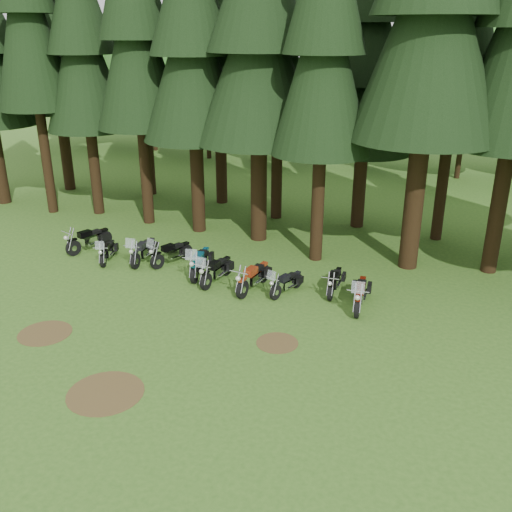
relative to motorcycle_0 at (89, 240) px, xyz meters
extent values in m
plane|color=#335D1D|center=(6.54, -4.92, -0.50)|extent=(120.00, 120.00, 0.00)
cylinder|color=black|center=(-5.75, 4.05, 2.88)|extent=(0.52, 0.52, 6.77)
cone|color=black|center=(-5.75, 4.05, 9.37)|extent=(3.92, 3.92, 8.47)
cylinder|color=black|center=(-3.23, 4.90, 2.26)|extent=(0.58, 0.58, 5.53)
cone|color=black|center=(-3.23, 4.90, 7.56)|extent=(4.32, 4.32, 6.91)
cylinder|color=black|center=(0.26, 4.58, 2.49)|extent=(0.58, 0.58, 5.99)
cone|color=black|center=(0.26, 4.58, 8.23)|extent=(4.32, 4.32, 7.49)
cylinder|color=black|center=(3.34, 4.48, 2.28)|extent=(0.66, 0.66, 5.57)
cone|color=black|center=(3.34, 4.48, 7.61)|extent=(4.95, 4.95, 6.96)
cylinder|color=black|center=(6.61, 4.52, 2.34)|extent=(0.77, 0.77, 5.70)
cone|color=black|center=(6.61, 4.52, 7.80)|extent=(5.81, 5.81, 7.12)
cylinder|color=black|center=(9.98, 3.10, 2.35)|extent=(0.55, 0.55, 5.71)
cone|color=black|center=(9.98, 3.10, 7.82)|extent=(4.15, 4.15, 7.14)
cylinder|color=black|center=(13.91, 3.84, 2.80)|extent=(0.80, 0.80, 6.62)
cone|color=black|center=(13.91, 3.84, 9.14)|extent=(5.98, 5.98, 8.27)
cylinder|color=black|center=(17.17, 4.68, 2.67)|extent=(0.64, 0.64, 6.35)
cylinder|color=black|center=(-8.13, 8.33, 2.43)|extent=(0.67, 0.67, 5.87)
cone|color=black|center=(-8.13, 8.33, 8.05)|extent=(5.00, 5.00, 7.33)
cylinder|color=black|center=(-2.71, 9.42, 2.26)|extent=(0.60, 0.60, 5.53)
cone|color=black|center=(-2.71, 9.42, 7.55)|extent=(4.52, 4.52, 6.91)
cylinder|color=black|center=(2.16, 9.48, 2.27)|extent=(0.65, 0.65, 5.55)
cone|color=black|center=(2.16, 9.48, 7.60)|extent=(4.85, 4.85, 6.94)
cylinder|color=black|center=(6.17, 8.02, 2.26)|extent=(0.58, 0.58, 5.52)
cone|color=black|center=(6.17, 8.02, 7.54)|extent=(4.35, 4.35, 6.90)
cylinder|color=black|center=(10.58, 8.32, 1.84)|extent=(0.66, 0.66, 4.70)
cone|color=black|center=(10.58, 8.32, 6.34)|extent=(4.94, 4.94, 5.87)
cone|color=black|center=(10.58, 8.32, 9.11)|extent=(3.95, 3.95, 4.96)
cylinder|color=black|center=(14.62, 7.94, 2.28)|extent=(0.53, 0.53, 5.56)
cone|color=black|center=(14.62, 7.94, 7.61)|extent=(3.94, 3.94, 6.95)
cylinder|color=black|center=(-15.91, 20.58, 1.16)|extent=(0.36, 0.36, 3.33)
sphere|color=#275C1F|center=(-15.91, 20.58, 5.60)|extent=(7.78, 7.78, 7.78)
sphere|color=#275C1F|center=(-14.58, 19.69, 4.83)|extent=(5.55, 5.55, 5.55)
cylinder|color=black|center=(-9.79, 21.08, 1.14)|extent=(0.36, 0.36, 3.29)
sphere|color=#275C1F|center=(-9.79, 21.08, 5.54)|extent=(7.69, 7.69, 7.69)
sphere|color=#275C1F|center=(-8.47, 20.20, 4.77)|extent=(5.49, 5.49, 5.49)
cylinder|color=black|center=(-4.19, 20.05, 0.90)|extent=(0.36, 0.36, 2.80)
sphere|color=#275C1F|center=(-4.19, 20.05, 4.63)|extent=(6.53, 6.53, 6.53)
sphere|color=#275C1F|center=(-3.07, 19.31, 3.98)|extent=(4.67, 4.67, 4.67)
cylinder|color=black|center=(1.56, 20.39, 0.77)|extent=(0.36, 0.36, 2.55)
sphere|color=#275C1F|center=(1.56, 20.39, 4.17)|extent=(5.95, 5.95, 5.95)
sphere|color=#275C1F|center=(2.58, 19.71, 3.58)|extent=(4.25, 4.25, 4.25)
cylinder|color=black|center=(7.86, 21.58, 0.73)|extent=(0.36, 0.36, 2.47)
sphere|color=#275C1F|center=(7.86, 21.58, 4.02)|extent=(5.76, 5.76, 5.76)
sphere|color=#275C1F|center=(8.85, 20.92, 3.45)|extent=(4.12, 4.12, 4.12)
cylinder|color=black|center=(14.46, 21.04, 1.26)|extent=(0.36, 0.36, 3.52)
sphere|color=#275C1F|center=(14.46, 21.04, 5.95)|extent=(8.21, 8.21, 8.21)
sphere|color=#275C1F|center=(15.87, 20.10, 5.13)|extent=(5.87, 5.87, 5.87)
cylinder|color=#4C3D1E|center=(3.54, -6.92, -0.50)|extent=(1.80, 1.80, 0.01)
cylinder|color=#4C3D1E|center=(11.04, -4.42, -0.50)|extent=(1.40, 1.40, 0.01)
cylinder|color=#4C3D1E|center=(7.54, -8.92, -0.50)|extent=(2.20, 2.20, 0.01)
cylinder|color=black|center=(-0.26, -0.82, -0.14)|extent=(0.37, 0.74, 0.73)
cylinder|color=black|center=(0.25, 0.81, -0.14)|extent=(0.37, 0.74, 0.73)
cube|color=silver|center=(0.01, 0.05, -0.04)|extent=(0.53, 0.83, 0.37)
cube|color=black|center=(-0.06, -0.20, 0.35)|extent=(0.50, 0.68, 0.26)
cube|color=black|center=(0.09, 0.29, 0.31)|extent=(0.50, 0.68, 0.13)
cylinder|color=black|center=(1.82, -1.40, -0.20)|extent=(0.33, 0.61, 0.60)
cylinder|color=black|center=(1.32, -0.08, -0.20)|extent=(0.33, 0.61, 0.60)
cube|color=silver|center=(1.55, -0.70, -0.12)|extent=(0.46, 0.69, 0.31)
cube|color=black|center=(1.63, -0.89, 0.20)|extent=(0.43, 0.56, 0.22)
cube|color=black|center=(1.48, -0.50, 0.17)|extent=(0.43, 0.56, 0.11)
cube|color=silver|center=(1.91, -1.65, 0.60)|extent=(0.40, 0.24, 0.36)
cylinder|color=black|center=(3.20, -0.99, -0.16)|extent=(0.23, 0.70, 0.69)
cylinder|color=black|center=(2.99, 0.61, -0.16)|extent=(0.23, 0.70, 0.69)
cube|color=silver|center=(3.09, -0.14, -0.07)|extent=(0.38, 0.76, 0.36)
cube|color=#222328|center=(3.12, -0.38, 0.31)|extent=(0.39, 0.61, 0.25)
cube|color=black|center=(3.05, 0.10, 0.27)|extent=(0.39, 0.61, 0.13)
cube|color=silver|center=(3.24, -1.30, 0.77)|extent=(0.45, 0.19, 0.41)
cylinder|color=black|center=(4.08, -0.64, -0.17)|extent=(0.37, 0.68, 0.67)
cylinder|color=black|center=(4.62, 0.84, -0.17)|extent=(0.37, 0.68, 0.67)
cube|color=silver|center=(4.36, 0.15, -0.08)|extent=(0.51, 0.77, 0.35)
cube|color=black|center=(4.28, -0.07, 0.29)|extent=(0.48, 0.63, 0.25)
cube|color=black|center=(4.45, 0.37, 0.25)|extent=(0.48, 0.63, 0.12)
cube|color=silver|center=(3.97, -0.93, 0.74)|extent=(0.45, 0.27, 0.40)
cylinder|color=black|center=(6.24, -1.30, -0.14)|extent=(0.31, 0.75, 0.74)
cylinder|color=black|center=(5.87, 0.39, -0.14)|extent=(0.31, 0.75, 0.74)
cube|color=silver|center=(6.05, -0.40, -0.03)|extent=(0.47, 0.83, 0.38)
cube|color=#0E596F|center=(6.10, -0.65, 0.37)|extent=(0.46, 0.67, 0.27)
cube|color=black|center=(5.99, -0.15, 0.32)|extent=(0.46, 0.67, 0.13)
cube|color=silver|center=(6.32, -1.63, 0.86)|extent=(0.49, 0.24, 0.44)
cylinder|color=black|center=(6.97, -1.68, -0.16)|extent=(0.20, 0.70, 0.69)
cylinder|color=black|center=(7.09, -0.07, -0.16)|extent=(0.20, 0.70, 0.69)
cube|color=silver|center=(7.04, -0.82, -0.06)|extent=(0.35, 0.75, 0.36)
cube|color=black|center=(7.02, -1.06, 0.31)|extent=(0.36, 0.60, 0.25)
cube|color=black|center=(7.05, -0.58, 0.27)|extent=(0.36, 0.60, 0.13)
cube|color=silver|center=(6.95, -2.00, 0.77)|extent=(0.45, 0.16, 0.41)
cylinder|color=black|center=(8.61, -1.82, -0.14)|extent=(0.23, 0.74, 0.73)
cylinder|color=black|center=(8.79, -0.11, -0.14)|extent=(0.23, 0.74, 0.73)
cube|color=silver|center=(8.70, -0.91, -0.04)|extent=(0.39, 0.80, 0.38)
cube|color=#B13A19|center=(8.67, -1.16, 0.36)|extent=(0.39, 0.64, 0.27)
cube|color=black|center=(8.73, -0.66, 0.31)|extent=(0.39, 0.64, 0.13)
cylinder|color=black|center=(9.81, -1.42, -0.21)|extent=(0.29, 0.60, 0.59)
cylinder|color=black|center=(10.21, -0.09, -0.21)|extent=(0.29, 0.60, 0.59)
cube|color=silver|center=(10.03, -0.72, -0.13)|extent=(0.42, 0.67, 0.30)
cube|color=black|center=(9.97, -0.91, 0.19)|extent=(0.40, 0.55, 0.21)
cube|color=black|center=(10.09, -0.52, 0.16)|extent=(0.40, 0.55, 0.11)
cube|color=silver|center=(9.74, -1.68, 0.59)|extent=(0.39, 0.22, 0.35)
cylinder|color=black|center=(11.76, -0.66, -0.19)|extent=(0.18, 0.63, 0.62)
cylinder|color=black|center=(11.65, 0.80, -0.19)|extent=(0.18, 0.63, 0.62)
cube|color=silver|center=(11.70, 0.12, -0.11)|extent=(0.31, 0.68, 0.32)
cube|color=black|center=(11.72, -0.10, 0.23)|extent=(0.32, 0.54, 0.23)
cube|color=black|center=(11.68, 0.34, 0.20)|extent=(0.32, 0.54, 0.11)
cylinder|color=black|center=(13.02, -1.63, -0.15)|extent=(0.24, 0.73, 0.72)
cylinder|color=black|center=(12.80, 0.03, -0.15)|extent=(0.24, 0.73, 0.72)
cube|color=silver|center=(12.90, -0.75, -0.05)|extent=(0.40, 0.79, 0.37)
cube|color=maroon|center=(12.94, -0.99, 0.34)|extent=(0.40, 0.63, 0.26)
cube|color=black|center=(12.87, -0.50, 0.30)|extent=(0.40, 0.63, 0.13)
cube|color=silver|center=(13.06, -1.96, 0.82)|extent=(0.47, 0.19, 0.43)
camera|label=1|loc=(16.80, -19.72, 9.17)|focal=40.00mm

